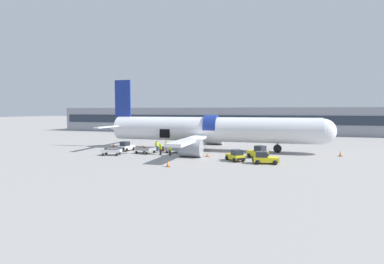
# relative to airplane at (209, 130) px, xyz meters

# --- Properties ---
(ground_plane) EXTENTS (500.00, 500.00, 0.00)m
(ground_plane) POSITION_rel_airplane_xyz_m (-0.33, -4.03, -3.23)
(ground_plane) COLOR gray
(terminal_strip) EXTENTS (106.76, 11.76, 7.12)m
(terminal_strip) POSITION_rel_airplane_xyz_m (-0.33, 38.61, 0.33)
(terminal_strip) COLOR gray
(terminal_strip) RESTS_ON ground_plane
(airplane) EXTENTS (36.94, 28.70, 11.56)m
(airplane) POSITION_rel_airplane_xyz_m (0.00, 0.00, 0.00)
(airplane) COLOR silver
(airplane) RESTS_ON ground_plane
(baggage_tug_lead) EXTENTS (3.22, 2.24, 1.45)m
(baggage_tug_lead) POSITION_rel_airplane_xyz_m (9.23, -10.17, -2.60)
(baggage_tug_lead) COLOR yellow
(baggage_tug_lead) RESTS_ON ground_plane
(baggage_tug_mid) EXTENTS (2.72, 2.92, 1.46)m
(baggage_tug_mid) POSITION_rel_airplane_xyz_m (5.64, -9.20, -2.61)
(baggage_tug_mid) COLOR yellow
(baggage_tug_mid) RESTS_ON ground_plane
(baggage_tug_rear) EXTENTS (2.96, 2.62, 1.66)m
(baggage_tug_rear) POSITION_rel_airplane_xyz_m (8.18, -5.87, -2.53)
(baggage_tug_rear) COLOR yellow
(baggage_tug_rear) RESTS_ON ground_plane
(baggage_tug_spare) EXTENTS (2.16, 2.81, 1.49)m
(baggage_tug_spare) POSITION_rel_airplane_xyz_m (-12.22, -4.59, -2.60)
(baggage_tug_spare) COLOR white
(baggage_tug_spare) RESTS_ON ground_plane
(baggage_cart_loading) EXTENTS (3.93, 1.86, 0.98)m
(baggage_cart_loading) POSITION_rel_airplane_xyz_m (-4.03, -4.59, -2.75)
(baggage_cart_loading) COLOR #999BA0
(baggage_cart_loading) RESTS_ON ground_plane
(baggage_cart_queued) EXTENTS (3.72, 2.24, 1.00)m
(baggage_cart_queued) POSITION_rel_airplane_xyz_m (-11.90, -9.34, -2.75)
(baggage_cart_queued) COLOR silver
(baggage_cart_queued) RESTS_ON ground_plane
(baggage_cart_empty) EXTENTS (3.78, 2.61, 1.11)m
(baggage_cart_empty) POSITION_rel_airplane_xyz_m (-8.08, -6.40, -2.74)
(baggage_cart_empty) COLOR #999BA0
(baggage_cart_empty) RESTS_ON ground_plane
(ground_crew_loader_a) EXTENTS (0.56, 0.55, 1.74)m
(ground_crew_loader_a) POSITION_rel_airplane_xyz_m (-5.42, -7.01, -2.31)
(ground_crew_loader_a) COLOR black
(ground_crew_loader_a) RESTS_ON ground_plane
(ground_crew_loader_b) EXTENTS (0.50, 0.50, 1.55)m
(ground_crew_loader_b) POSITION_rel_airplane_xyz_m (-3.91, -7.20, -2.41)
(ground_crew_loader_b) COLOR #2D2D33
(ground_crew_loader_b) RESTS_ON ground_plane
(ground_crew_driver) EXTENTS (0.52, 0.56, 1.67)m
(ground_crew_driver) POSITION_rel_airplane_xyz_m (-6.23, -2.64, -2.35)
(ground_crew_driver) COLOR #2D2D33
(ground_crew_driver) RESTS_ON ground_plane
(ground_crew_supervisor) EXTENTS (0.53, 0.53, 1.66)m
(ground_crew_supervisor) POSITION_rel_airplane_xyz_m (-7.49, -3.50, -2.36)
(ground_crew_supervisor) COLOR #1E2338
(ground_crew_supervisor) RESTS_ON ground_plane
(suitcase_on_tarmac_upright) EXTENTS (0.42, 0.32, 0.80)m
(suitcase_on_tarmac_upright) POSITION_rel_airplane_xyz_m (-6.37, -3.74, -2.88)
(suitcase_on_tarmac_upright) COLOR #4C1E1E
(suitcase_on_tarmac_upright) RESTS_ON ground_plane
(safety_cone_nose) EXTENTS (0.51, 0.51, 0.77)m
(safety_cone_nose) POSITION_rel_airplane_xyz_m (19.03, -1.24, -2.86)
(safety_cone_nose) COLOR black
(safety_cone_nose) RESTS_ON ground_plane
(safety_cone_engine_left) EXTENTS (0.45, 0.45, 0.79)m
(safety_cone_engine_left) POSITION_rel_airplane_xyz_m (-1.10, -15.27, -2.86)
(safety_cone_engine_left) COLOR black
(safety_cone_engine_left) RESTS_ON ground_plane
(safety_cone_wingtip) EXTENTS (0.50, 0.50, 0.66)m
(safety_cone_wingtip) POSITION_rel_airplane_xyz_m (1.44, -6.86, -2.92)
(safety_cone_wingtip) COLOR black
(safety_cone_wingtip) RESTS_ON ground_plane
(safety_cone_tail) EXTENTS (0.49, 0.49, 0.72)m
(safety_cone_tail) POSITION_rel_airplane_xyz_m (-16.89, -0.75, -2.89)
(safety_cone_tail) COLOR black
(safety_cone_tail) RESTS_ON ground_plane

